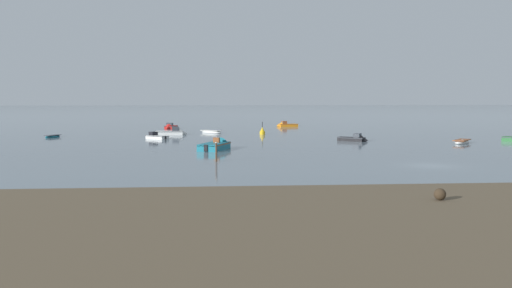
{
  "coord_description": "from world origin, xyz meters",
  "views": [
    {
      "loc": [
        -19.79,
        -48.0,
        6.14
      ],
      "look_at": [
        -14.25,
        20.22,
        0.38
      ],
      "focal_mm": 38.7,
      "sensor_mm": 36.0,
      "label": 1
    }
  ],
  "objects_px": {
    "motorboat_moored_0": "(285,125)",
    "motorboat_moored_1": "(170,127)",
    "channel_buoy": "(262,132)",
    "motorboat_moored_6": "(154,137)",
    "rowboat_moored_3": "(53,136)",
    "rowboat_moored_2": "(211,132)",
    "motorboat_moored_7": "(174,133)",
    "rowboat_moored_0": "(462,142)",
    "motorboat_moored_4": "(356,139)",
    "mooring_post_near": "(216,152)",
    "motorboat_moored_8": "(217,147)"
  },
  "relations": [
    {
      "from": "motorboat_moored_0",
      "to": "motorboat_moored_4",
      "type": "distance_m",
      "value": 40.09
    },
    {
      "from": "rowboat_moored_2",
      "to": "motorboat_moored_0",
      "type": "bearing_deg",
      "value": -85.01
    },
    {
      "from": "motorboat_moored_1",
      "to": "rowboat_moored_0",
      "type": "relative_size",
      "value": 1.08
    },
    {
      "from": "motorboat_moored_4",
      "to": "channel_buoy",
      "type": "relative_size",
      "value": 1.92
    },
    {
      "from": "channel_buoy",
      "to": "motorboat_moored_1",
      "type": "bearing_deg",
      "value": 131.88
    },
    {
      "from": "motorboat_moored_1",
      "to": "motorboat_moored_4",
      "type": "xyz_separation_m",
      "value": [
        28.61,
        -34.28,
        -0.01
      ]
    },
    {
      "from": "mooring_post_near",
      "to": "motorboat_moored_0",
      "type": "bearing_deg",
      "value": 76.51
    },
    {
      "from": "motorboat_moored_6",
      "to": "rowboat_moored_3",
      "type": "bearing_deg",
      "value": 26.13
    },
    {
      "from": "rowboat_moored_0",
      "to": "motorboat_moored_1",
      "type": "bearing_deg",
      "value": -94.31
    },
    {
      "from": "rowboat_moored_3",
      "to": "mooring_post_near",
      "type": "bearing_deg",
      "value": 58.83
    },
    {
      "from": "motorboat_moored_4",
      "to": "motorboat_moored_7",
      "type": "bearing_deg",
      "value": -175.18
    },
    {
      "from": "motorboat_moored_0",
      "to": "rowboat_moored_0",
      "type": "distance_m",
      "value": 48.13
    },
    {
      "from": "motorboat_moored_4",
      "to": "channel_buoy",
      "type": "distance_m",
      "value": 19.59
    },
    {
      "from": "motorboat_moored_4",
      "to": "mooring_post_near",
      "type": "height_order",
      "value": "mooring_post_near"
    },
    {
      "from": "motorboat_moored_8",
      "to": "motorboat_moored_4",
      "type": "bearing_deg",
      "value": -41.77
    },
    {
      "from": "motorboat_moored_1",
      "to": "motorboat_moored_7",
      "type": "distance_m",
      "value": 18.87
    },
    {
      "from": "rowboat_moored_2",
      "to": "mooring_post_near",
      "type": "relative_size",
      "value": 1.95
    },
    {
      "from": "rowboat_moored_0",
      "to": "motorboat_moored_0",
      "type": "bearing_deg",
      "value": -119.24
    },
    {
      "from": "rowboat_moored_0",
      "to": "motorboat_moored_7",
      "type": "bearing_deg",
      "value": -78.33
    },
    {
      "from": "rowboat_moored_3",
      "to": "motorboat_moored_6",
      "type": "bearing_deg",
      "value": 97.69
    },
    {
      "from": "motorboat_moored_1",
      "to": "rowboat_moored_2",
      "type": "distance_m",
      "value": 16.82
    },
    {
      "from": "motorboat_moored_1",
      "to": "motorboat_moored_7",
      "type": "height_order",
      "value": "motorboat_moored_7"
    },
    {
      "from": "motorboat_moored_6",
      "to": "channel_buoy",
      "type": "relative_size",
      "value": 1.76
    },
    {
      "from": "channel_buoy",
      "to": "mooring_post_near",
      "type": "bearing_deg",
      "value": -101.72
    },
    {
      "from": "motorboat_moored_7",
      "to": "mooring_post_near",
      "type": "height_order",
      "value": "mooring_post_near"
    },
    {
      "from": "motorboat_moored_0",
      "to": "motorboat_moored_4",
      "type": "bearing_deg",
      "value": 82.55
    },
    {
      "from": "motorboat_moored_7",
      "to": "motorboat_moored_6",
      "type": "bearing_deg",
      "value": -106.97
    },
    {
      "from": "motorboat_moored_0",
      "to": "motorboat_moored_6",
      "type": "xyz_separation_m",
      "value": [
        -24.16,
        -32.9,
        -0.03
      ]
    },
    {
      "from": "motorboat_moored_7",
      "to": "rowboat_moored_3",
      "type": "distance_m",
      "value": 18.94
    },
    {
      "from": "rowboat_moored_3",
      "to": "rowboat_moored_2",
      "type": "bearing_deg",
      "value": 131.61
    },
    {
      "from": "motorboat_moored_6",
      "to": "rowboat_moored_3",
      "type": "relative_size",
      "value": 1.21
    },
    {
      "from": "rowboat_moored_2",
      "to": "motorboat_moored_7",
      "type": "xyz_separation_m",
      "value": [
        -6.15,
        -4.08,
        0.12
      ]
    },
    {
      "from": "motorboat_moored_0",
      "to": "rowboat_moored_3",
      "type": "relative_size",
      "value": 1.47
    },
    {
      "from": "motorboat_moored_6",
      "to": "motorboat_moored_7",
      "type": "bearing_deg",
      "value": -64.19
    },
    {
      "from": "motorboat_moored_7",
      "to": "motorboat_moored_8",
      "type": "xyz_separation_m",
      "value": [
        6.81,
        -25.93,
        -0.0
      ]
    },
    {
      "from": "motorboat_moored_0",
      "to": "motorboat_moored_4",
      "type": "height_order",
      "value": "motorboat_moored_0"
    },
    {
      "from": "rowboat_moored_2",
      "to": "rowboat_moored_0",
      "type": "bearing_deg",
      "value": -173.2
    },
    {
      "from": "rowboat_moored_2",
      "to": "motorboat_moored_8",
      "type": "relative_size",
      "value": 0.61
    },
    {
      "from": "motorboat_moored_4",
      "to": "motorboat_moored_0",
      "type": "bearing_deg",
      "value": 131.98
    },
    {
      "from": "rowboat_moored_0",
      "to": "rowboat_moored_3",
      "type": "height_order",
      "value": "rowboat_moored_0"
    },
    {
      "from": "motorboat_moored_4",
      "to": "motorboat_moored_1",
      "type": "bearing_deg",
      "value": 164.97
    },
    {
      "from": "rowboat_moored_0",
      "to": "motorboat_moored_8",
      "type": "relative_size",
      "value": 0.65
    },
    {
      "from": "motorboat_moored_0",
      "to": "motorboat_moored_1",
      "type": "xyz_separation_m",
      "value": [
        -23.82,
        -5.53,
        -0.01
      ]
    },
    {
      "from": "rowboat_moored_2",
      "to": "motorboat_moored_7",
      "type": "distance_m",
      "value": 7.38
    },
    {
      "from": "rowboat_moored_3",
      "to": "motorboat_moored_8",
      "type": "xyz_separation_m",
      "value": [
        25.27,
        -21.68,
        0.17
      ]
    },
    {
      "from": "rowboat_moored_0",
      "to": "motorboat_moored_6",
      "type": "relative_size",
      "value": 1.09
    },
    {
      "from": "motorboat_moored_6",
      "to": "rowboat_moored_3",
      "type": "distance_m",
      "value": 16.64
    },
    {
      "from": "motorboat_moored_0",
      "to": "motorboat_moored_1",
      "type": "bearing_deg",
      "value": -1.25
    },
    {
      "from": "motorboat_moored_1",
      "to": "mooring_post_near",
      "type": "xyz_separation_m",
      "value": [
        8.67,
        -57.63,
        0.64
      ]
    },
    {
      "from": "motorboat_moored_0",
      "to": "motorboat_moored_6",
      "type": "height_order",
      "value": "motorboat_moored_0"
    }
  ]
}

